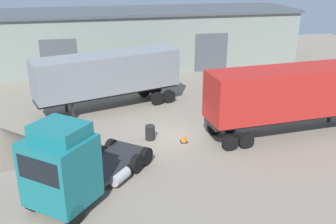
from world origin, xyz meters
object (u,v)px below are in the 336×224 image
(gravel_pile, at_px, (1,141))
(oil_drum, at_px, (150,133))
(container_trailer_orange, at_px, (296,92))
(container_trailer_blue, at_px, (108,74))
(traffic_cone, at_px, (184,138))
(tractor_unit_teal, at_px, (70,166))

(gravel_pile, bearing_deg, oil_drum, 1.16)
(container_trailer_orange, height_order, container_trailer_blue, container_trailer_orange)
(container_trailer_blue, relative_size, traffic_cone, 19.11)
(container_trailer_blue, distance_m, gravel_pile, 8.90)
(container_trailer_blue, bearing_deg, container_trailer_orange, 130.34)
(gravel_pile, height_order, traffic_cone, gravel_pile)
(container_trailer_orange, xyz_separation_m, container_trailer_blue, (-10.68, 6.65, -0.09))
(gravel_pile, bearing_deg, container_trailer_blue, 43.50)
(oil_drum, xyz_separation_m, traffic_cone, (1.88, -0.79, -0.19))
(tractor_unit_teal, relative_size, traffic_cone, 12.28)
(tractor_unit_teal, height_order, gravel_pile, tractor_unit_teal)
(container_trailer_blue, relative_size, oil_drum, 11.94)
(container_trailer_blue, distance_m, oil_drum, 6.51)
(container_trailer_orange, bearing_deg, oil_drum, 169.66)
(container_trailer_orange, height_order, oil_drum, container_trailer_orange)
(tractor_unit_teal, height_order, oil_drum, tractor_unit_teal)
(tractor_unit_teal, height_order, container_trailer_blue, container_trailer_blue)
(container_trailer_orange, relative_size, oil_drum, 12.75)
(container_trailer_blue, xyz_separation_m, oil_drum, (1.97, -5.84, -2.10))
(container_trailer_orange, height_order, traffic_cone, container_trailer_orange)
(traffic_cone, bearing_deg, container_trailer_orange, -0.17)
(tractor_unit_teal, relative_size, container_trailer_blue, 0.64)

